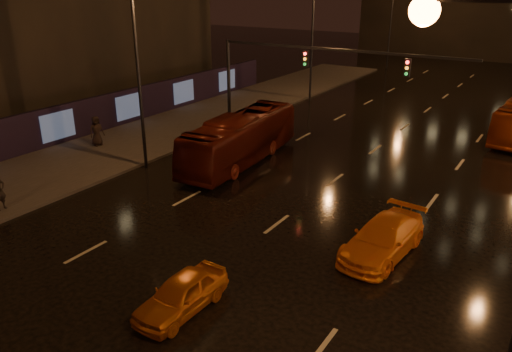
{
  "coord_description": "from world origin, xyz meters",
  "views": [
    {
      "loc": [
        9.57,
        -6.59,
        9.76
      ],
      "look_at": [
        -0.37,
        8.92,
        2.5
      ],
      "focal_mm": 35.0,
      "sensor_mm": 36.0,
      "label": 1
    }
  ],
  "objects_px": {
    "taxi_near": "(181,294)",
    "bus_red": "(241,138)",
    "pedestrian_c": "(96,131)",
    "taxi_far": "(383,238)"
  },
  "relations": [
    {
      "from": "bus_red",
      "to": "pedestrian_c",
      "type": "relative_size",
      "value": 5.36
    },
    {
      "from": "bus_red",
      "to": "pedestrian_c",
      "type": "height_order",
      "value": "bus_red"
    },
    {
      "from": "bus_red",
      "to": "taxi_far",
      "type": "height_order",
      "value": "bus_red"
    },
    {
      "from": "taxi_near",
      "to": "taxi_far",
      "type": "distance_m",
      "value": 7.93
    },
    {
      "from": "bus_red",
      "to": "taxi_far",
      "type": "relative_size",
      "value": 2.12
    },
    {
      "from": "bus_red",
      "to": "taxi_far",
      "type": "xyz_separation_m",
      "value": [
        10.41,
        -5.73,
        -0.7
      ]
    },
    {
      "from": "taxi_near",
      "to": "pedestrian_c",
      "type": "bearing_deg",
      "value": 148.38
    },
    {
      "from": "bus_red",
      "to": "taxi_far",
      "type": "bearing_deg",
      "value": -33.74
    },
    {
      "from": "taxi_near",
      "to": "bus_red",
      "type": "bearing_deg",
      "value": 117.82
    },
    {
      "from": "bus_red",
      "to": "taxi_near",
      "type": "distance_m",
      "value": 14.0
    }
  ]
}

